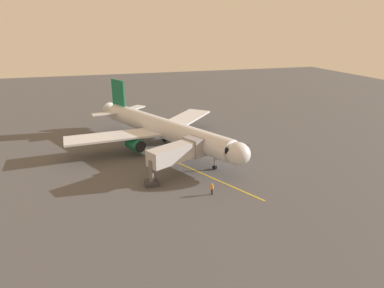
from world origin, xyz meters
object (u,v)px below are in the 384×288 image
at_px(belt_loader_near_nose, 233,150).
at_px(ground_crew_marshaller, 212,189).
at_px(jet_bridge, 180,152).
at_px(airplane, 162,128).

bearing_deg(belt_loader_near_nose, ground_crew_marshaller, 56.48).
xyz_separation_m(jet_bridge, belt_loader_near_nose, (-11.76, -6.03, -3.05)).
relative_size(jet_bridge, ground_crew_marshaller, 6.44).
xyz_separation_m(airplane, belt_loader_near_nose, (-12.00, 6.46, -3.29)).
bearing_deg(jet_bridge, airplane, -88.91).
bearing_deg(ground_crew_marshaller, belt_loader_near_nose, -123.52).
bearing_deg(ground_crew_marshaller, jet_bridge, -72.03).
xyz_separation_m(airplane, ground_crew_marshaller, (-2.79, 20.36, -3.12)).
bearing_deg(belt_loader_near_nose, airplane, -28.31).
bearing_deg(airplane, jet_bridge, 91.09).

